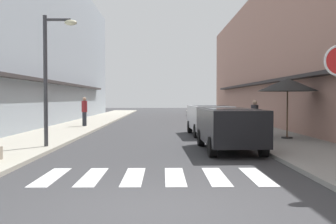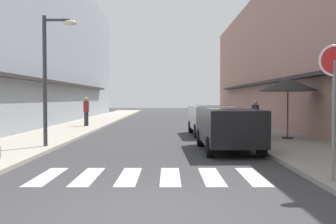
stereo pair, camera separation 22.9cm
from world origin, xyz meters
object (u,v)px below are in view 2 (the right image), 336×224
at_px(round_street_sign, 335,77).
at_px(pedestrian_walking_near, 256,117).
at_px(parked_car_near, 229,124).
at_px(parked_car_mid, 210,117).
at_px(cafe_umbrella, 289,85).
at_px(pedestrian_walking_far, 87,111).
at_px(street_lamp, 51,65).

xyz_separation_m(round_street_sign, pedestrian_walking_near, (0.62, 10.05, -1.29)).
distance_m(parked_car_near, parked_car_mid, 5.88).
xyz_separation_m(parked_car_near, cafe_umbrella, (3.00, 3.20, 1.46)).
distance_m(pedestrian_walking_near, pedestrian_walking_far, 10.95).
distance_m(parked_car_near, round_street_sign, 5.74).
relative_size(parked_car_near, round_street_sign, 1.56).
xyz_separation_m(cafe_umbrella, pedestrian_walking_far, (-10.08, 7.62, -1.32)).
bearing_deg(parked_car_mid, pedestrian_walking_far, 145.12).
distance_m(parked_car_mid, street_lamp, 8.45).
bearing_deg(round_street_sign, parked_car_near, 103.77).
distance_m(parked_car_near, street_lamp, 6.54).
xyz_separation_m(parked_car_mid, cafe_umbrella, (3.00, -2.68, 1.46)).
height_order(street_lamp, pedestrian_walking_near, street_lamp).
height_order(parked_car_mid, round_street_sign, round_street_sign).
bearing_deg(parked_car_near, parked_car_mid, 90.00).
bearing_deg(parked_car_mid, round_street_sign, -83.29).
relative_size(parked_car_near, parked_car_mid, 1.06).
bearing_deg(cafe_umbrella, street_lamp, -163.72).
bearing_deg(round_street_sign, cafe_umbrella, 79.03).
bearing_deg(parked_car_mid, parked_car_near, -90.00).
relative_size(parked_car_mid, street_lamp, 0.89).
xyz_separation_m(parked_car_near, street_lamp, (-6.19, 0.51, 2.06)).
height_order(parked_car_near, parked_car_mid, same).
bearing_deg(round_street_sign, street_lamp, 141.69).
bearing_deg(cafe_umbrella, parked_car_mid, 138.20).
relative_size(parked_car_mid, pedestrian_walking_near, 2.56).
bearing_deg(parked_car_near, round_street_sign, -76.23).
bearing_deg(cafe_umbrella, pedestrian_walking_far, 142.92).
bearing_deg(pedestrian_walking_near, pedestrian_walking_far, -91.72).
distance_m(parked_car_near, pedestrian_walking_near, 5.02).
bearing_deg(parked_car_near, pedestrian_walking_near, 67.15).
bearing_deg(parked_car_near, pedestrian_walking_far, 123.21).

